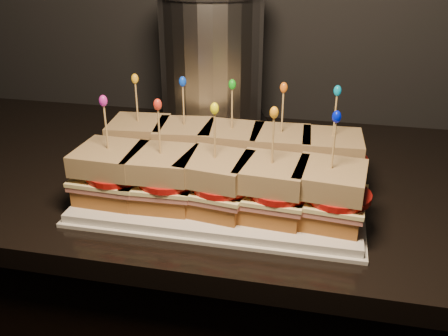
# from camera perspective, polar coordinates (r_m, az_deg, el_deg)

# --- Properties ---
(granite_slab) EXTENTS (2.58, 0.63, 0.03)m
(granite_slab) POSITION_cam_1_polar(r_m,az_deg,el_deg) (0.91, 15.81, -2.53)
(granite_slab) COLOR black
(granite_slab) RESTS_ON cabinet
(platter) EXTENTS (0.43, 0.27, 0.02)m
(platter) POSITION_cam_1_polar(r_m,az_deg,el_deg) (0.81, 0.00, -2.94)
(platter) COLOR silver
(platter) RESTS_ON granite_slab
(platter_rim) EXTENTS (0.44, 0.28, 0.01)m
(platter_rim) POSITION_cam_1_polar(r_m,az_deg,el_deg) (0.82, 0.00, -3.31)
(platter_rim) COLOR silver
(platter_rim) RESTS_ON granite_slab
(sandwich_0_bread_bot) EXTENTS (0.10, 0.10, 0.03)m
(sandwich_0_bread_bot) POSITION_cam_1_polar(r_m,az_deg,el_deg) (0.90, -9.47, 1.19)
(sandwich_0_bread_bot) COLOR brown
(sandwich_0_bread_bot) RESTS_ON platter
(sandwich_0_ham) EXTENTS (0.11, 0.11, 0.01)m
(sandwich_0_ham) POSITION_cam_1_polar(r_m,az_deg,el_deg) (0.89, -9.54, 2.19)
(sandwich_0_ham) COLOR #B7695E
(sandwich_0_ham) RESTS_ON sandwich_0_bread_bot
(sandwich_0_cheese) EXTENTS (0.11, 0.11, 0.01)m
(sandwich_0_cheese) POSITION_cam_1_polar(r_m,az_deg,el_deg) (0.89, -9.58, 2.60)
(sandwich_0_cheese) COLOR #FFF3A3
(sandwich_0_cheese) RESTS_ON sandwich_0_ham
(sandwich_0_tomato) EXTENTS (0.09, 0.09, 0.01)m
(sandwich_0_tomato) POSITION_cam_1_polar(r_m,az_deg,el_deg) (0.88, -9.02, 2.85)
(sandwich_0_tomato) COLOR #AB120E
(sandwich_0_tomato) RESTS_ON sandwich_0_cheese
(sandwich_0_bread_top) EXTENTS (0.10, 0.10, 0.03)m
(sandwich_0_bread_top) POSITION_cam_1_polar(r_m,az_deg,el_deg) (0.88, -9.71, 4.29)
(sandwich_0_bread_top) COLOR brown
(sandwich_0_bread_top) RESTS_ON sandwich_0_tomato
(sandwich_0_pick) EXTENTS (0.00, 0.00, 0.09)m
(sandwich_0_pick) POSITION_cam_1_polar(r_m,az_deg,el_deg) (0.87, -9.93, 7.15)
(sandwich_0_pick) COLOR tan
(sandwich_0_pick) RESTS_ON sandwich_0_bread_top
(sandwich_0_frill) EXTENTS (0.01, 0.01, 0.02)m
(sandwich_0_frill) POSITION_cam_1_polar(r_m,az_deg,el_deg) (0.85, -10.15, 10.02)
(sandwich_0_frill) COLOR gold
(sandwich_0_frill) RESTS_ON sandwich_0_pick
(sandwich_1_bread_bot) EXTENTS (0.11, 0.11, 0.03)m
(sandwich_1_bread_bot) POSITION_cam_1_polar(r_m,az_deg,el_deg) (0.88, -4.43, 0.75)
(sandwich_1_bread_bot) COLOR brown
(sandwich_1_bread_bot) RESTS_ON platter
(sandwich_1_ham) EXTENTS (0.12, 0.11, 0.01)m
(sandwich_1_ham) POSITION_cam_1_polar(r_m,az_deg,el_deg) (0.87, -4.46, 1.76)
(sandwich_1_ham) COLOR #B7695E
(sandwich_1_ham) RESTS_ON sandwich_1_bread_bot
(sandwich_1_cheese) EXTENTS (0.12, 0.11, 0.01)m
(sandwich_1_cheese) POSITION_cam_1_polar(r_m,az_deg,el_deg) (0.87, -4.48, 2.19)
(sandwich_1_cheese) COLOR #FFF3A3
(sandwich_1_cheese) RESTS_ON sandwich_1_ham
(sandwich_1_tomato) EXTENTS (0.09, 0.09, 0.01)m
(sandwich_1_tomato) POSITION_cam_1_polar(r_m,az_deg,el_deg) (0.85, -3.84, 2.43)
(sandwich_1_tomato) COLOR #AB120E
(sandwich_1_tomato) RESTS_ON sandwich_1_cheese
(sandwich_1_bread_top) EXTENTS (0.11, 0.11, 0.03)m
(sandwich_1_bread_top) POSITION_cam_1_polar(r_m,az_deg,el_deg) (0.86, -4.54, 3.93)
(sandwich_1_bread_top) COLOR brown
(sandwich_1_bread_top) RESTS_ON sandwich_1_tomato
(sandwich_1_pick) EXTENTS (0.00, 0.00, 0.09)m
(sandwich_1_pick) POSITION_cam_1_polar(r_m,az_deg,el_deg) (0.84, -4.65, 6.87)
(sandwich_1_pick) COLOR tan
(sandwich_1_pick) RESTS_ON sandwich_1_bread_top
(sandwich_1_frill) EXTENTS (0.01, 0.01, 0.02)m
(sandwich_1_frill) POSITION_cam_1_polar(r_m,az_deg,el_deg) (0.83, -4.76, 9.83)
(sandwich_1_frill) COLOR blue
(sandwich_1_frill) RESTS_ON sandwich_1_pick
(sandwich_2_bread_bot) EXTENTS (0.10, 0.10, 0.03)m
(sandwich_2_bread_bot) POSITION_cam_1_polar(r_m,az_deg,el_deg) (0.86, 0.87, 0.27)
(sandwich_2_bread_bot) COLOR brown
(sandwich_2_bread_bot) RESTS_ON platter
(sandwich_2_ham) EXTENTS (0.11, 0.10, 0.01)m
(sandwich_2_ham) POSITION_cam_1_polar(r_m,az_deg,el_deg) (0.85, 0.88, 1.30)
(sandwich_2_ham) COLOR #B7695E
(sandwich_2_ham) RESTS_ON sandwich_2_bread_bot
(sandwich_2_cheese) EXTENTS (0.11, 0.10, 0.01)m
(sandwich_2_cheese) POSITION_cam_1_polar(r_m,az_deg,el_deg) (0.85, 0.88, 1.74)
(sandwich_2_cheese) COLOR #FFF3A3
(sandwich_2_cheese) RESTS_ON sandwich_2_ham
(sandwich_2_tomato) EXTENTS (0.09, 0.09, 0.01)m
(sandwich_2_tomato) POSITION_cam_1_polar(r_m,az_deg,el_deg) (0.84, 1.61, 1.98)
(sandwich_2_tomato) COLOR #AB120E
(sandwich_2_tomato) RESTS_ON sandwich_2_cheese
(sandwich_2_bread_top) EXTENTS (0.10, 0.10, 0.03)m
(sandwich_2_bread_top) POSITION_cam_1_polar(r_m,az_deg,el_deg) (0.84, 0.90, 3.51)
(sandwich_2_bread_top) COLOR brown
(sandwich_2_bread_top) RESTS_ON sandwich_2_tomato
(sandwich_2_pick) EXTENTS (0.00, 0.00, 0.09)m
(sandwich_2_pick) POSITION_cam_1_polar(r_m,az_deg,el_deg) (0.82, 0.92, 6.51)
(sandwich_2_pick) COLOR tan
(sandwich_2_pick) RESTS_ON sandwich_2_bread_top
(sandwich_2_frill) EXTENTS (0.01, 0.01, 0.02)m
(sandwich_2_frill) POSITION_cam_1_polar(r_m,az_deg,el_deg) (0.81, 0.94, 9.54)
(sandwich_2_frill) COLOR #17AB1A
(sandwich_2_frill) RESTS_ON sandwich_2_pick
(sandwich_3_bread_bot) EXTENTS (0.10, 0.10, 0.03)m
(sandwich_3_bread_bot) POSITION_cam_1_polar(r_m,az_deg,el_deg) (0.85, 6.35, -0.23)
(sandwich_3_bread_bot) COLOR brown
(sandwich_3_bread_bot) RESTS_ON platter
(sandwich_3_ham) EXTENTS (0.11, 0.10, 0.01)m
(sandwich_3_ham) POSITION_cam_1_polar(r_m,az_deg,el_deg) (0.84, 6.41, 0.82)
(sandwich_3_ham) COLOR #B7695E
(sandwich_3_ham) RESTS_ON sandwich_3_bread_bot
(sandwich_3_cheese) EXTENTS (0.11, 0.11, 0.01)m
(sandwich_3_cheese) POSITION_cam_1_polar(r_m,az_deg,el_deg) (0.84, 6.43, 1.25)
(sandwich_3_cheese) COLOR #FFF3A3
(sandwich_3_cheese) RESTS_ON sandwich_3_ham
(sandwich_3_tomato) EXTENTS (0.09, 0.09, 0.01)m
(sandwich_3_tomato) POSITION_cam_1_polar(r_m,az_deg,el_deg) (0.83, 7.24, 1.49)
(sandwich_3_tomato) COLOR #AB120E
(sandwich_3_tomato) RESTS_ON sandwich_3_cheese
(sandwich_3_bread_top) EXTENTS (0.10, 0.10, 0.03)m
(sandwich_3_bread_top) POSITION_cam_1_polar(r_m,az_deg,el_deg) (0.83, 6.52, 3.04)
(sandwich_3_bread_top) COLOR brown
(sandwich_3_bread_top) RESTS_ON sandwich_3_tomato
(sandwich_3_pick) EXTENTS (0.00, 0.00, 0.09)m
(sandwich_3_pick) POSITION_cam_1_polar(r_m,az_deg,el_deg) (0.81, 6.68, 6.07)
(sandwich_3_pick) COLOR tan
(sandwich_3_pick) RESTS_ON sandwich_3_bread_top
(sandwich_3_frill) EXTENTS (0.01, 0.01, 0.02)m
(sandwich_3_frill) POSITION_cam_1_polar(r_m,az_deg,el_deg) (0.80, 6.85, 9.13)
(sandwich_3_frill) COLOR orange
(sandwich_3_frill) RESTS_ON sandwich_3_pick
(sandwich_4_bread_bot) EXTENTS (0.10, 0.10, 0.03)m
(sandwich_4_bread_bot) POSITION_cam_1_polar(r_m,az_deg,el_deg) (0.84, 11.92, -0.73)
(sandwich_4_bread_bot) COLOR brown
(sandwich_4_bread_bot) RESTS_ON platter
(sandwich_4_ham) EXTENTS (0.11, 0.10, 0.01)m
(sandwich_4_ham) POSITION_cam_1_polar(r_m,az_deg,el_deg) (0.84, 12.02, 0.31)
(sandwich_4_ham) COLOR #B7695E
(sandwich_4_ham) RESTS_ON sandwich_4_bread_bot
(sandwich_4_cheese) EXTENTS (0.11, 0.11, 0.01)m
(sandwich_4_cheese) POSITION_cam_1_polar(r_m,az_deg,el_deg) (0.83, 12.07, 0.75)
(sandwich_4_cheese) COLOR #FFF3A3
(sandwich_4_cheese) RESTS_ON sandwich_4_ham
(sandwich_4_tomato) EXTENTS (0.09, 0.09, 0.01)m
(sandwich_4_tomato) POSITION_cam_1_polar(r_m,az_deg,el_deg) (0.83, 12.93, 0.98)
(sandwich_4_tomato) COLOR #AB120E
(sandwich_4_tomato) RESTS_ON sandwich_4_cheese
(sandwich_4_bread_top) EXTENTS (0.10, 0.10, 0.03)m
(sandwich_4_bread_top) POSITION_cam_1_polar(r_m,az_deg,el_deg) (0.82, 12.24, 2.54)
(sandwich_4_bread_top) COLOR brown
(sandwich_4_bread_top) RESTS_ON sandwich_4_tomato
(sandwich_4_pick) EXTENTS (0.00, 0.00, 0.09)m
(sandwich_4_pick) POSITION_cam_1_polar(r_m,az_deg,el_deg) (0.81, 12.54, 5.57)
(sandwich_4_pick) COLOR tan
(sandwich_4_pick) RESTS_ON sandwich_4_bread_top
(sandwich_4_frill) EXTENTS (0.01, 0.01, 0.02)m
(sandwich_4_frill) POSITION_cam_1_polar(r_m,az_deg,el_deg) (0.79, 12.84, 8.63)
(sandwich_4_frill) COLOR #058DBA
(sandwich_4_frill) RESTS_ON sandwich_4_pick
(sandwich_5_bread_bot) EXTENTS (0.10, 0.10, 0.03)m
(sandwich_5_bread_bot) POSITION_cam_1_polar(r_m,az_deg,el_deg) (0.80, -12.61, -2.35)
(sandwich_5_bread_bot) COLOR brown
(sandwich_5_bread_bot) RESTS_ON platter
(sandwich_5_ham) EXTENTS (0.11, 0.10, 0.01)m
(sandwich_5_ham) POSITION_cam_1_polar(r_m,az_deg,el_deg) (0.79, -12.73, -1.26)
(sandwich_5_ham) COLOR #B7695E
(sandwich_5_ham) RESTS_ON sandwich_5_bread_bot
(sandwich_5_cheese) EXTENTS (0.11, 0.11, 0.01)m
(sandwich_5_cheese) POSITION_cam_1_polar(r_m,az_deg,el_deg) (0.79, -12.77, -0.80)
(sandwich_5_cheese) COLOR #FFF3A3
(sandwich_5_cheese) RESTS_ON sandwich_5_ham
(sandwich_5_tomato) EXTENTS (0.09, 0.09, 0.01)m
(sandwich_5_tomato) POSITION_cam_1_polar(r_m,az_deg,el_deg) (0.78, -12.20, -0.58)
(sandwich_5_tomato) COLOR #AB120E
(sandwich_5_tomato) RESTS_ON sandwich_5_cheese
(sandwich_5_bread_top) EXTENTS (0.10, 0.10, 0.03)m
(sandwich_5_bread_top) POSITION_cam_1_polar(r_m,az_deg,el_deg) (0.78, -12.97, 1.07)
(sandwich_5_bread_top) COLOR brown
(sandwich_5_bread_top) RESTS_ON sandwich_5_tomato
(sandwich_5_pick) EXTENTS (0.00, 0.00, 0.09)m
(sandwich_5_pick) POSITION_cam_1_polar(r_m,az_deg,el_deg) (0.76, -13.30, 4.25)
(sandwich_5_pick) COLOR tan
(sandwich_5_pick) RESTS_ON sandwich_5_bread_top
(sandwich_5_frill) EXTENTS (0.01, 0.01, 0.02)m
(sandwich_5_frill) POSITION_cam_1_polar(r_m,az_deg,el_deg) (0.75, -13.65, 7.48)
(sandwich_5_frill) COLOR #C22095
(sandwich_5_frill) RESTS_ON sandwich_5_pick
(sandwich_6_bread_bot) EXTENTS (0.10, 0.10, 0.03)m
(sandwich_6_bread_bot) POSITION_cam_1_polar(r_m,az_deg,el_deg) (0.77, -7.00, -2.98)
(sandwich_6_bread_bot) COLOR brown
(sandwich_6_bread_bot) RESTS_ON platter
(sandwich_6_ham) EXTENTS (0.11, 0.10, 0.01)m
(sandwich_6_ham) POSITION_cam_1_polar(r_m,az_deg,el_deg) (0.76, -7.06, -1.86)
(sandwich_6_ham) COLOR #B7695E
(sandwich_6_ham) RESTS_ON sandwich_6_bread_bot
(sandwich_6_cheese) EXTENTS (0.11, 0.10, 0.01)m
(sandwich_6_cheese) POSITION_cam_1_polar(r_m,az_deg,el_deg) (0.76, -7.09, -1.39)
(sandwich_6_cheese) COLOR #FFF3A3
(sandwich_6_cheese) RESTS_ON sandwich_6_ham
(sandwich_6_tomato) EXTENTS (0.09, 0.09, 0.01)m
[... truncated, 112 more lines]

